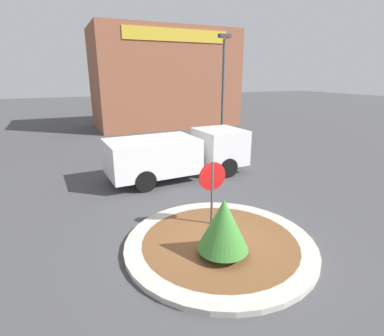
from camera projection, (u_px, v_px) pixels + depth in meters
name	position (u px, v px, depth m)	size (l,w,h in m)	color
ground_plane	(220.00, 245.00, 7.90)	(120.00, 120.00, 0.00)	#474749
traffic_island	(220.00, 243.00, 7.88)	(4.96, 4.96, 0.14)	#BCB7AD
stop_sign	(212.00, 183.00, 8.41)	(0.82, 0.07, 2.03)	#4C4C51
island_shrub	(223.00, 224.00, 7.01)	(1.23, 1.23, 1.45)	brown
utility_truck	(178.00, 153.00, 12.92)	(6.18, 2.51, 1.93)	white
storefront_building	(165.00, 79.00, 25.75)	(11.82, 6.07, 7.93)	#93563D
light_pole	(223.00, 84.00, 17.26)	(0.70, 0.30, 6.45)	#4C4C51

